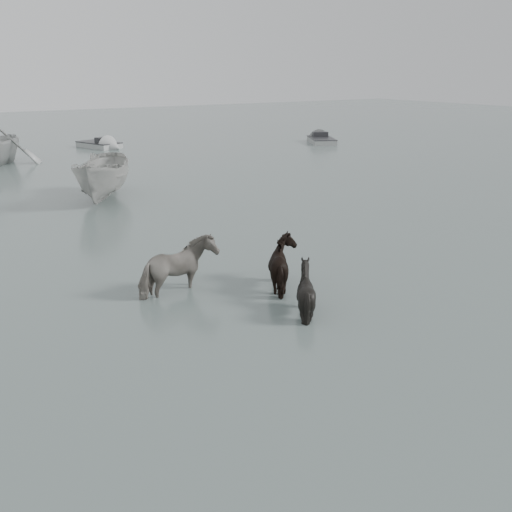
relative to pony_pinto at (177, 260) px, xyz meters
name	(u,v)px	position (x,y,z in m)	size (l,w,h in m)	color
ground	(328,308)	(2.43, -2.74, -0.83)	(140.00, 140.00, 0.00)	#4E5D59
pony_pinto	(177,260)	(0.00, 0.00, 0.00)	(0.90, 1.97, 1.66)	black
pony_dark	(288,257)	(2.48, -1.07, -0.07)	(1.50, 1.29, 1.52)	black
pony_black	(306,280)	(1.94, -2.53, -0.12)	(1.16, 1.30, 1.43)	black
boat_small	(104,176)	(1.96, 11.26, 0.14)	(1.89, 5.01, 1.94)	#A2A29E
skiff_port	(322,138)	(21.55, 21.14, -0.46)	(4.76, 1.60, 0.75)	gray
skiff_mid	(99,142)	(7.00, 27.49, -0.46)	(4.42, 1.60, 0.75)	#A0A2A0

